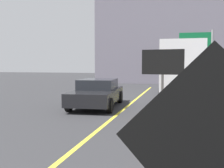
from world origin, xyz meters
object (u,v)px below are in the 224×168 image
object	(u,v)px
pickup_car	(97,93)
box_truck	(181,69)
arrow_board_trailer	(162,108)
highway_guide_sign	(202,49)
traffic_cone_mid_lane	(154,147)
roadwork_sign	(212,150)
traffic_cone_far_lane	(159,121)

from	to	relation	value
pickup_car	box_truck	bearing A→B (deg)	43.65
arrow_board_trailer	highway_guide_sign	xyz separation A→B (m)	(2.46, 13.48, 2.94)
box_truck	pickup_car	bearing A→B (deg)	-136.35
arrow_board_trailer	traffic_cone_mid_lane	xyz separation A→B (m)	(0.10, -4.48, -0.15)
arrow_board_trailer	roadwork_sign	bearing A→B (deg)	-83.76
arrow_board_trailer	highway_guide_sign	bearing A→B (deg)	79.65
highway_guide_sign	traffic_cone_mid_lane	distance (m)	18.37
roadwork_sign	box_truck	size ratio (longest dim) A/B	0.31
box_truck	pickup_car	distance (m)	5.78
box_truck	traffic_cone_mid_lane	xyz separation A→B (m)	(-0.62, -10.85, -1.49)
box_truck	pickup_car	world-z (taller)	box_truck
roadwork_sign	arrow_board_trailer	bearing A→B (deg)	96.24
roadwork_sign	pickup_car	size ratio (longest dim) A/B	0.49
arrow_board_trailer	box_truck	size ratio (longest dim) A/B	0.36
arrow_board_trailer	box_truck	bearing A→B (deg)	83.52
box_truck	traffic_cone_far_lane	size ratio (longest dim) A/B	12.89
roadwork_sign	arrow_board_trailer	distance (m)	8.17
arrow_board_trailer	traffic_cone_far_lane	bearing A→B (deg)	-89.67
arrow_board_trailer	traffic_cone_mid_lane	world-z (taller)	arrow_board_trailer
pickup_car	traffic_cone_mid_lane	distance (m)	7.77
pickup_car	traffic_cone_far_lane	xyz separation A→B (m)	(3.38, -3.96, -0.41)
box_truck	pickup_car	xyz separation A→B (m)	(-4.10, -3.91, -1.12)
traffic_cone_mid_lane	pickup_car	bearing A→B (deg)	116.62
arrow_board_trailer	traffic_cone_far_lane	xyz separation A→B (m)	(0.01, -1.50, -0.20)
traffic_cone_mid_lane	traffic_cone_far_lane	bearing A→B (deg)	91.78
traffic_cone_mid_lane	traffic_cone_far_lane	size ratio (longest dim) A/B	1.16
box_truck	traffic_cone_mid_lane	bearing A→B (deg)	-93.28
roadwork_sign	highway_guide_sign	world-z (taller)	highway_guide_sign
roadwork_sign	box_truck	distance (m)	14.44
pickup_car	highway_guide_sign	xyz separation A→B (m)	(5.84, 11.02, 2.73)
pickup_car	traffic_cone_mid_lane	size ratio (longest dim) A/B	7.09
arrow_board_trailer	pickup_car	distance (m)	4.18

